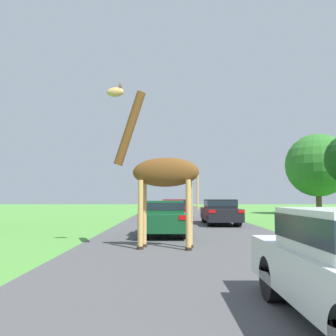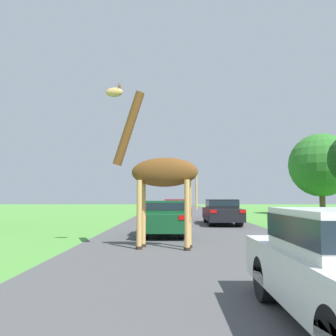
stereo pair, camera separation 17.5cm
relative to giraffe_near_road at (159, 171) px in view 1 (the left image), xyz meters
name	(u,v)px [view 1 (the left image)]	position (x,y,z in m)	size (l,w,h in m)	color
road	(178,216)	(1.20, 18.69, -2.34)	(7.69, 120.00, 0.00)	#4C4C4F
giraffe_near_road	(159,171)	(0.00, 0.00, 0.00)	(2.95, 0.93, 5.17)	tan
car_queue_right	(219,211)	(3.22, 9.63, -1.59)	(1.81, 4.78, 1.42)	black
car_queue_left	(162,217)	(0.06, 3.64, -1.60)	(1.77, 3.95, 1.40)	#144C28
car_far_ahead	(174,208)	(0.73, 14.77, -1.60)	(1.91, 4.66, 1.39)	maroon
tree_mid_field	(316,165)	(13.83, 21.24, 2.09)	(5.71, 5.71, 7.30)	brown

